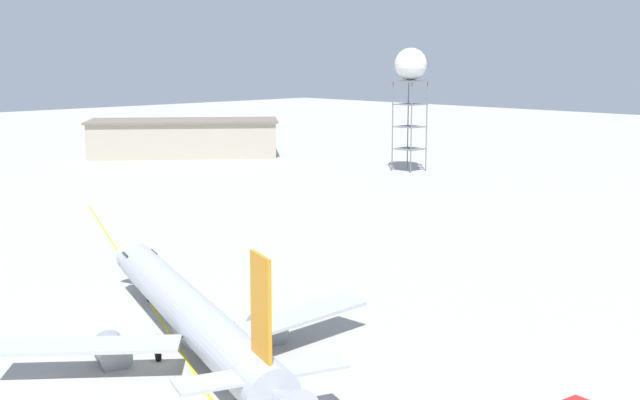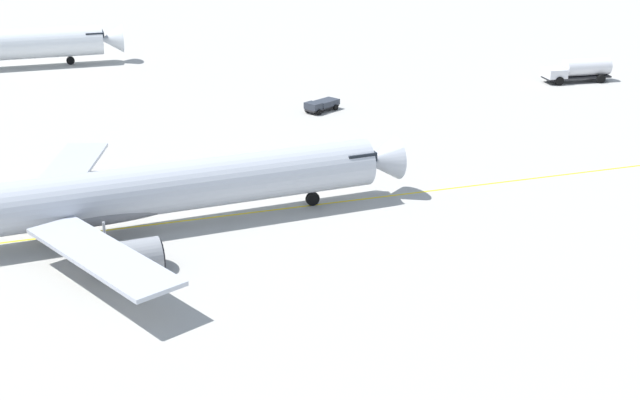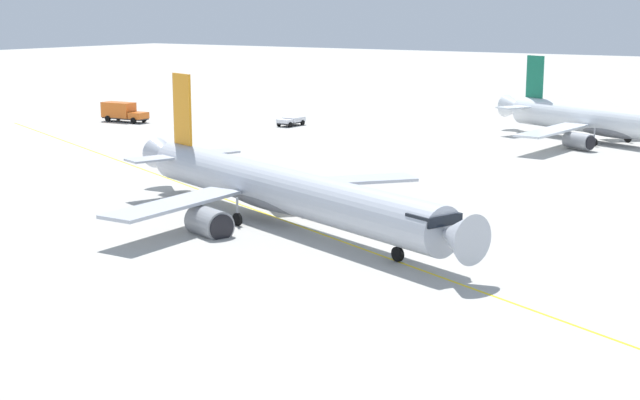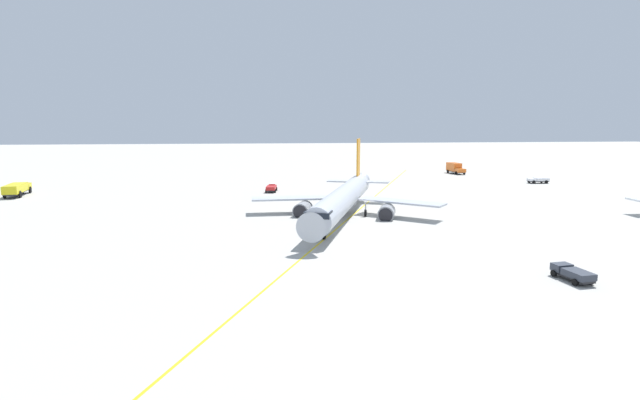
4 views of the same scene
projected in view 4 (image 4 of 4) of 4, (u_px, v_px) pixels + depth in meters
The scene contains 8 objects.
ground_plane at pixel (365, 216), 77.87m from camera, with size 600.00×600.00×0.00m, color #ADAAA3.
airliner_main at pixel (344, 199), 76.09m from camera, with size 29.51×43.15×12.10m.
catering_truck_truck at pixel (455, 168), 144.32m from camera, with size 3.17×8.13×3.10m.
pushback_tug_truck at pixel (538, 180), 120.68m from camera, with size 4.88×2.58×1.30m.
baggage_truck_truck at pixel (572, 273), 45.49m from camera, with size 2.31×4.27×1.22m.
ops_pickup_truck at pixel (271, 188), 105.40m from camera, with size 2.73×5.28×1.41m.
fire_tender_truck at pixel (17, 188), 99.09m from camera, with size 4.27×10.80×2.50m.
taxiway_centreline at pixel (357, 211), 81.78m from camera, with size 62.41×143.87×0.01m.
Camera 4 is at (-17.23, -74.95, 14.36)m, focal length 27.56 mm.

